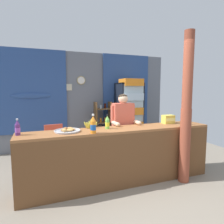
{
  "coord_description": "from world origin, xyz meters",
  "views": [
    {
      "loc": [
        -1.2,
        -2.7,
        1.67
      ],
      "look_at": [
        0.17,
        0.91,
        1.23
      ],
      "focal_mm": 31.6,
      "sensor_mm": 36.0,
      "label": 1
    }
  ],
  "objects_px": {
    "timber_post": "(186,112)",
    "pastry_tray": "(67,131)",
    "shopkeeper": "(123,123)",
    "soda_bottle_grape_soda": "(18,128)",
    "soda_bottle_water": "(184,120)",
    "plastic_lawn_chair": "(55,141)",
    "banana_bunch": "(90,125)",
    "bottle_shelf_rack": "(103,124)",
    "stall_counter": "(123,151)",
    "snack_box_instant_noodle": "(168,119)",
    "soda_bottle_lime_soda": "(107,123)",
    "soda_bottle_orange_soda": "(93,125)",
    "drink_fridge": "(130,110)"
  },
  "relations": [
    {
      "from": "timber_post",
      "to": "pastry_tray",
      "type": "height_order",
      "value": "timber_post"
    },
    {
      "from": "bottle_shelf_rack",
      "to": "plastic_lawn_chair",
      "type": "relative_size",
      "value": 1.53
    },
    {
      "from": "plastic_lawn_chair",
      "to": "shopkeeper",
      "type": "distance_m",
      "value": 1.7
    },
    {
      "from": "plastic_lawn_chair",
      "to": "snack_box_instant_noodle",
      "type": "height_order",
      "value": "snack_box_instant_noodle"
    },
    {
      "from": "bottle_shelf_rack",
      "to": "banana_bunch",
      "type": "relative_size",
      "value": 4.97
    },
    {
      "from": "soda_bottle_grape_soda",
      "to": "banana_bunch",
      "type": "bearing_deg",
      "value": 6.68
    },
    {
      "from": "timber_post",
      "to": "banana_bunch",
      "type": "distance_m",
      "value": 1.7
    },
    {
      "from": "stall_counter",
      "to": "soda_bottle_water",
      "type": "xyz_separation_m",
      "value": [
        1.28,
        0.0,
        0.48
      ]
    },
    {
      "from": "stall_counter",
      "to": "soda_bottle_water",
      "type": "height_order",
      "value": "soda_bottle_water"
    },
    {
      "from": "banana_bunch",
      "to": "plastic_lawn_chair",
      "type": "bearing_deg",
      "value": 112.27
    },
    {
      "from": "plastic_lawn_chair",
      "to": "banana_bunch",
      "type": "bearing_deg",
      "value": -67.73
    },
    {
      "from": "drink_fridge",
      "to": "bottle_shelf_rack",
      "type": "bearing_deg",
      "value": 167.16
    },
    {
      "from": "shopkeeper",
      "to": "soda_bottle_grape_soda",
      "type": "distance_m",
      "value": 1.91
    },
    {
      "from": "soda_bottle_water",
      "to": "timber_post",
      "type": "bearing_deg",
      "value": -125.0
    },
    {
      "from": "soda_bottle_lime_soda",
      "to": "snack_box_instant_noodle",
      "type": "relative_size",
      "value": 1.12
    },
    {
      "from": "bottle_shelf_rack",
      "to": "soda_bottle_water",
      "type": "distance_m",
      "value": 2.51
    },
    {
      "from": "timber_post",
      "to": "snack_box_instant_noodle",
      "type": "distance_m",
      "value": 0.54
    },
    {
      "from": "soda_bottle_orange_soda",
      "to": "soda_bottle_water",
      "type": "bearing_deg",
      "value": 3.03
    },
    {
      "from": "bottle_shelf_rack",
      "to": "soda_bottle_lime_soda",
      "type": "bearing_deg",
      "value": -106.07
    },
    {
      "from": "snack_box_instant_noodle",
      "to": "bottle_shelf_rack",
      "type": "bearing_deg",
      "value": 108.77
    },
    {
      "from": "stall_counter",
      "to": "pastry_tray",
      "type": "distance_m",
      "value": 1.01
    },
    {
      "from": "soda_bottle_grape_soda",
      "to": "bottle_shelf_rack",
      "type": "bearing_deg",
      "value": 46.55
    },
    {
      "from": "soda_bottle_orange_soda",
      "to": "snack_box_instant_noodle",
      "type": "height_order",
      "value": "soda_bottle_orange_soda"
    },
    {
      "from": "soda_bottle_water",
      "to": "pastry_tray",
      "type": "bearing_deg",
      "value": 175.93
    },
    {
      "from": "timber_post",
      "to": "soda_bottle_grape_soda",
      "type": "distance_m",
      "value": 2.78
    },
    {
      "from": "plastic_lawn_chair",
      "to": "timber_post",
      "type": "bearing_deg",
      "value": -40.93
    },
    {
      "from": "snack_box_instant_noodle",
      "to": "drink_fridge",
      "type": "bearing_deg",
      "value": 88.28
    },
    {
      "from": "soda_bottle_lime_soda",
      "to": "banana_bunch",
      "type": "relative_size",
      "value": 0.96
    },
    {
      "from": "bottle_shelf_rack",
      "to": "soda_bottle_water",
      "type": "relative_size",
      "value": 5.86
    },
    {
      "from": "pastry_tray",
      "to": "drink_fridge",
      "type": "bearing_deg",
      "value": 43.89
    },
    {
      "from": "snack_box_instant_noodle",
      "to": "banana_bunch",
      "type": "bearing_deg",
      "value": 177.83
    },
    {
      "from": "soda_bottle_orange_soda",
      "to": "timber_post",
      "type": "bearing_deg",
      "value": -5.5
    },
    {
      "from": "drink_fridge",
      "to": "soda_bottle_lime_soda",
      "type": "xyz_separation_m",
      "value": [
        -1.38,
        -1.98,
        0.03
      ]
    },
    {
      "from": "soda_bottle_grape_soda",
      "to": "soda_bottle_lime_soda",
      "type": "xyz_separation_m",
      "value": [
        1.41,
        -0.01,
        0.0
      ]
    },
    {
      "from": "timber_post",
      "to": "banana_bunch",
      "type": "xyz_separation_m",
      "value": [
        -1.59,
        0.56,
        -0.22
      ]
    },
    {
      "from": "shopkeeper",
      "to": "soda_bottle_lime_soda",
      "type": "xyz_separation_m",
      "value": [
        -0.46,
        -0.38,
        0.1
      ]
    },
    {
      "from": "bottle_shelf_rack",
      "to": "soda_bottle_lime_soda",
      "type": "distance_m",
      "value": 2.28
    },
    {
      "from": "stall_counter",
      "to": "soda_bottle_water",
      "type": "distance_m",
      "value": 1.36
    },
    {
      "from": "shopkeeper",
      "to": "pastry_tray",
      "type": "bearing_deg",
      "value": -161.58
    },
    {
      "from": "stall_counter",
      "to": "timber_post",
      "type": "relative_size",
      "value": 1.28
    },
    {
      "from": "drink_fridge",
      "to": "soda_bottle_orange_soda",
      "type": "relative_size",
      "value": 6.44
    },
    {
      "from": "plastic_lawn_chair",
      "to": "soda_bottle_grape_soda",
      "type": "height_order",
      "value": "soda_bottle_grape_soda"
    },
    {
      "from": "soda_bottle_orange_soda",
      "to": "pastry_tray",
      "type": "distance_m",
      "value": 0.45
    },
    {
      "from": "timber_post",
      "to": "stall_counter",
      "type": "bearing_deg",
      "value": 167.06
    },
    {
      "from": "soda_bottle_water",
      "to": "banana_bunch",
      "type": "bearing_deg",
      "value": 170.18
    },
    {
      "from": "soda_bottle_grape_soda",
      "to": "snack_box_instant_noodle",
      "type": "distance_m",
      "value": 2.74
    },
    {
      "from": "stall_counter",
      "to": "drink_fridge",
      "type": "xyz_separation_m",
      "value": [
        1.15,
        2.15,
        0.47
      ]
    },
    {
      "from": "bottle_shelf_rack",
      "to": "soda_bottle_water",
      "type": "height_order",
      "value": "bottle_shelf_rack"
    },
    {
      "from": "soda_bottle_orange_soda",
      "to": "soda_bottle_water",
      "type": "xyz_separation_m",
      "value": [
        1.83,
        0.1,
        -0.03
      ]
    },
    {
      "from": "shopkeeper",
      "to": "soda_bottle_grape_soda",
      "type": "bearing_deg",
      "value": -168.94
    }
  ]
}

